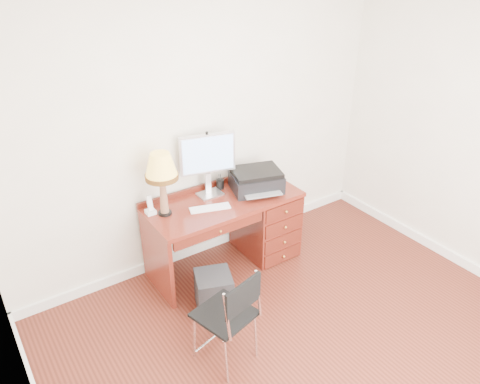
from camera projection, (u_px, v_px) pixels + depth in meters
ground at (317, 351)px, 3.78m from camera, size 4.00×4.00×0.00m
room_shell at (270, 302)px, 4.22m from camera, size 4.00×4.00×4.00m
desk at (251, 220)px, 4.77m from camera, size 1.50×0.67×0.75m
monitor at (207, 157)px, 4.37m from camera, size 0.53×0.23×0.61m
keyboard at (210, 208)px, 4.30m from camera, size 0.39×0.22×0.01m
mouse_pad at (254, 192)px, 4.56m from camera, size 0.23×0.23×0.05m
printer at (256, 180)px, 4.59m from camera, size 0.57×0.50×0.21m
leg_lamp at (161, 170)px, 4.01m from camera, size 0.29×0.29×0.60m
phone at (150, 209)px, 4.20m from camera, size 0.08×0.08×0.18m
pen_cup at (220, 184)px, 4.63m from camera, size 0.08×0.08×0.10m
chair at (229, 312)px, 3.45m from camera, size 0.48×0.48×0.84m
equipment_box at (214, 292)px, 4.14m from camera, size 0.40×0.40×0.36m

